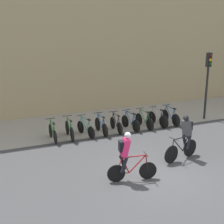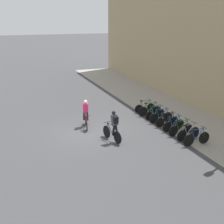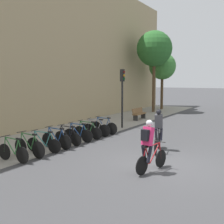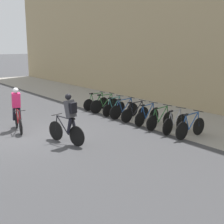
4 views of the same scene
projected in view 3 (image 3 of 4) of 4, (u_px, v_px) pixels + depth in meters
name	position (u px, v px, depth m)	size (l,w,h in m)	color
ground	(161.00, 164.00, 10.19)	(200.00, 200.00, 0.00)	#3D3D3F
kerb_strip	(29.00, 143.00, 13.60)	(44.00, 4.50, 0.01)	gray
cyclist_pink	(149.00, 144.00, 9.15)	(1.70, 0.57, 1.75)	black
cyclist_grey	(158.00, 129.00, 12.01)	(1.76, 0.60, 1.80)	black
parked_bike_0	(13.00, 152.00, 10.42)	(0.46, 1.59, 0.95)	black
parked_bike_1	(29.00, 147.00, 11.09)	(0.46, 1.73, 0.98)	black
parked_bike_2	(44.00, 144.00, 11.77)	(0.50, 1.61, 0.94)	black
parked_bike_3	(56.00, 140.00, 12.45)	(0.46, 1.70, 0.97)	black
parked_bike_4	(68.00, 137.00, 13.12)	(0.46, 1.59, 0.94)	black
parked_bike_5	(78.00, 134.00, 13.80)	(0.46, 1.60, 0.95)	black
parked_bike_6	(88.00, 131.00, 14.48)	(0.46, 1.67, 0.95)	black
parked_bike_7	(96.00, 129.00, 15.15)	(0.46, 1.63, 0.97)	black
parked_bike_8	(104.00, 127.00, 15.83)	(0.46, 1.70, 0.97)	black
traffic_light_pole	(122.00, 88.00, 17.63)	(0.26, 0.30, 3.70)	black
bench	(139.00, 113.00, 21.55)	(1.73, 0.44, 0.89)	brown
street_tree_0	(154.00, 49.00, 26.23)	(3.33, 3.33, 7.62)	#4C3823
street_tree_1	(162.00, 66.00, 28.93)	(2.77, 2.77, 5.84)	#4C3823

